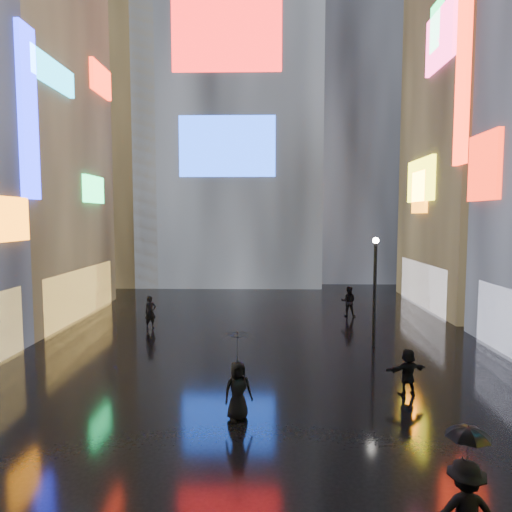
{
  "coord_description": "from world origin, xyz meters",
  "views": [
    {
      "loc": [
        0.33,
        -1.49,
        6.16
      ],
      "look_at": [
        0.0,
        12.0,
        5.0
      ],
      "focal_mm": 32.0,
      "sensor_mm": 36.0,
      "label": 1
    }
  ],
  "objects": [
    {
      "name": "pedestrian_5",
      "position": [
        5.21,
        13.99,
        0.81
      ],
      "size": [
        1.58,
        0.88,
        1.63
      ],
      "primitive_type": "imported",
      "rotation": [
        0.0,
        0.0,
        3.42
      ],
      "color": "black",
      "rests_on": "ground"
    },
    {
      "name": "pedestrian_2",
      "position": [
        3.85,
        6.27,
        0.94
      ],
      "size": [
        1.23,
        0.73,
        1.88
      ],
      "primitive_type": "imported",
      "rotation": [
        0.0,
        0.0,
        3.11
      ],
      "color": "black",
      "rests_on": "ground"
    },
    {
      "name": "tower_flank_right",
      "position": [
        9.0,
        46.0,
        17.0
      ],
      "size": [
        12.0,
        12.0,
        34.0
      ],
      "primitive_type": "cube",
      "color": "black",
      "rests_on": "ground"
    },
    {
      "name": "tower_main",
      "position": [
        -3.0,
        43.97,
        21.01
      ],
      "size": [
        16.0,
        14.2,
        42.0
      ],
      "color": "black",
      "rests_on": "ground"
    },
    {
      "name": "pedestrian_6",
      "position": [
        -6.11,
        23.16,
        0.9
      ],
      "size": [
        0.78,
        0.76,
        1.81
      ],
      "primitive_type": "imported",
      "rotation": [
        0.0,
        0.0,
        0.71
      ],
      "color": "black",
      "rests_on": "ground"
    },
    {
      "name": "lamp_far",
      "position": [
        5.43,
        19.97,
        2.94
      ],
      "size": [
        0.3,
        0.3,
        5.2
      ],
      "color": "black",
      "rests_on": "ground"
    },
    {
      "name": "pedestrian_7",
      "position": [
        5.39,
        26.51,
        0.93
      ],
      "size": [
        1.04,
        0.9,
        1.86
      ],
      "primitive_type": "imported",
      "rotation": [
        0.0,
        0.0,
        2.91
      ],
      "color": "black",
      "rests_on": "ground"
    },
    {
      "name": "pedestrian_4",
      "position": [
        -0.54,
        11.92,
        0.9
      ],
      "size": [
        1.03,
        0.86,
        1.8
      ],
      "primitive_type": "imported",
      "rotation": [
        0.0,
        0.0,
        0.39
      ],
      "color": "black",
      "rests_on": "ground"
    },
    {
      "name": "umbrella_1",
      "position": [
        3.85,
        6.27,
        2.21
      ],
      "size": [
        1.0,
        1.0,
        0.66
      ],
      "primitive_type": "imported",
      "rotation": [
        0.0,
        0.0,
        5.82
      ],
      "color": "black",
      "rests_on": "pedestrian_2"
    },
    {
      "name": "tower_flank_left",
      "position": [
        -14.0,
        42.0,
        13.0
      ],
      "size": [
        10.0,
        10.0,
        26.0
      ],
      "primitive_type": "cube",
      "color": "black",
      "rests_on": "ground"
    },
    {
      "name": "building_right_far",
      "position": [
        15.98,
        30.0,
        13.98
      ],
      "size": [
        10.28,
        12.0,
        28.0
      ],
      "color": "black",
      "rests_on": "ground"
    },
    {
      "name": "ground",
      "position": [
        0.0,
        20.0,
        0.0
      ],
      "size": [
        140.0,
        140.0,
        0.0
      ],
      "primitive_type": "plane",
      "color": "black",
      "rests_on": "ground"
    },
    {
      "name": "umbrella_2",
      "position": [
        -0.54,
        11.92,
        2.27
      ],
      "size": [
        1.46,
        1.45,
        0.94
      ],
      "primitive_type": "imported",
      "rotation": [
        0.0,
        0.0,
        0.9
      ],
      "color": "black",
      "rests_on": "pedestrian_4"
    }
  ]
}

